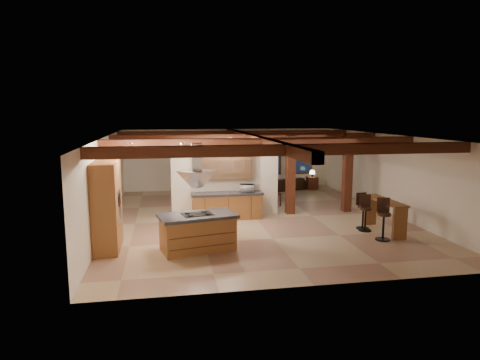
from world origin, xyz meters
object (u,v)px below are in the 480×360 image
object	(u,v)px
sofa	(287,184)
bar_counter	(384,210)
dining_table	(248,196)
kitchen_island	(198,232)

from	to	relation	value
sofa	bar_counter	size ratio (longest dim) A/B	1.01
sofa	dining_table	bearing A→B (deg)	31.38
dining_table	sofa	distance (m)	3.80
dining_table	bar_counter	xyz separation A→B (m)	(3.37, -4.71, 0.33)
dining_table	sofa	size ratio (longest dim) A/B	1.02
sofa	bar_counter	world-z (taller)	bar_counter
sofa	bar_counter	distance (m)	7.64
dining_table	bar_counter	size ratio (longest dim) A/B	1.03
dining_table	kitchen_island	bearing A→B (deg)	-100.68
kitchen_island	dining_table	distance (m)	6.03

